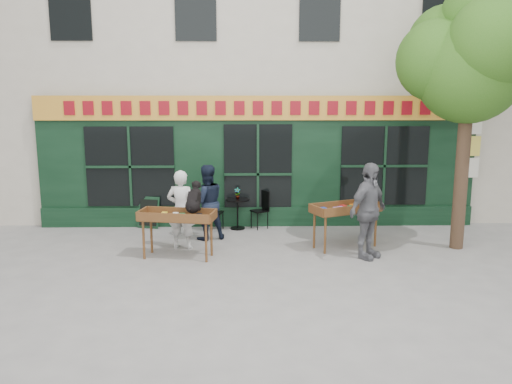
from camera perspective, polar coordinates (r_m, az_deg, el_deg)
The scene contains 14 objects.
ground at distance 10.63m, azimuth 0.54°, elevation -7.00°, with size 80.00×80.00×0.00m, color slate.
building at distance 16.21m, azimuth -0.12°, elevation 16.78°, with size 14.00×7.26×10.00m.
street_tree at distance 11.52m, azimuth 23.38°, elevation 14.20°, with size 3.05×2.90×5.60m.
book_cart_center at distance 10.27m, azimuth -8.98°, elevation -3.00°, with size 1.58×0.87×0.99m.
dog at distance 10.08m, azimuth -7.12°, elevation -0.48°, with size 0.34×0.60×0.60m, color black, non-canonical shape.
woman at distance 10.88m, azimuth -8.53°, elevation -2.00°, with size 0.63×0.41×1.72m, color silver.
book_cart_right at distance 11.01m, azimuth 10.22°, elevation -2.12°, with size 1.62×1.16×0.99m.
man_right at distance 10.33m, azimuth 12.70°, elevation -2.13°, with size 1.15×0.48×1.97m, color #5B5B60.
bistro_table at distance 12.45m, azimuth -2.13°, elevation -1.81°, with size 0.60×0.60×0.76m.
bistro_chair_left at distance 12.40m, azimuth -5.08°, elevation -1.83°, with size 0.44×0.44×0.95m.
bistro_chair_right at distance 12.55m, azimuth 0.74°, elevation -1.64°, with size 0.50×0.50×0.95m.
potted_plant at distance 12.38m, azimuth -2.14°, elevation -0.16°, with size 0.15×0.10×0.29m, color gray.
man_left at distance 11.54m, azimuth -5.68°, elevation -1.18°, with size 0.85×0.66×1.74m, color black.
chalkboard at distance 12.87m, azimuth -12.19°, elevation -2.30°, with size 0.59×0.32×0.79m.
Camera 1 is at (-0.32, -10.13, 3.19)m, focal length 35.00 mm.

